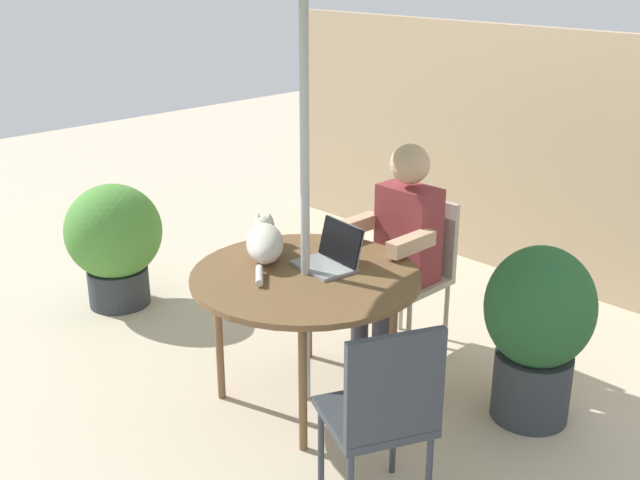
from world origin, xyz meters
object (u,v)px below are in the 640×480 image
Objects in this scene: patio_table at (306,283)px; person_seated at (400,241)px; cat at (265,242)px; potted_plant_near_fence at (114,239)px; chair_empty at (384,408)px; chair_occupied at (416,262)px; potted_plant_by_chair at (538,326)px; laptop at (333,254)px.

person_seated is at bearing 90.00° from patio_table.
cat is (-0.31, 0.00, 0.13)m from patio_table.
patio_table is at bearing 3.10° from potted_plant_near_fence.
chair_empty is 1.43m from person_seated.
potted_plant_by_chair reaches higher than chair_occupied.
patio_table is 2.26× the size of cat.
cat is at bearing -150.15° from potted_plant_by_chair.
cat is at bearing 3.78° from potted_plant_near_fence.
chair_empty is at bearing -33.74° from laptop.
chair_occupied is 0.92m from potted_plant_by_chair.
chair_empty reaches higher than potted_plant_near_fence.
patio_table is at bearing -142.41° from potted_plant_by_chair.
potted_plant_by_chair is at bearing 16.74° from potted_plant_near_fence.
cat is (-1.19, 0.40, 0.27)m from chair_empty.
cat is 0.62× the size of potted_plant_near_fence.
person_seated is 3.73× the size of laptop.
person_seated is (-0.88, 1.12, 0.17)m from chair_empty.
chair_occupied is 1.97m from potted_plant_near_fence.
patio_table is 0.98m from chair_empty.
chair_occupied is (0.00, 0.87, -0.14)m from patio_table.
potted_plant_by_chair is at bearing -11.30° from chair_occupied.
person_seated is 0.55m from laptop.
laptop is 1.78m from potted_plant_near_fence.
chair_occupied reaches higher than cat.
cat is 1.45m from potted_plant_near_fence.
potted_plant_by_chair reaches higher than chair_empty.
chair_empty reaches higher than patio_table.
chair_occupied is 1.00× the size of chair_empty.
laptop is at bearing -88.43° from chair_occupied.
chair_empty is 1.06m from laptop.
laptop is at bearing 27.39° from cat.
patio_table is 1.15m from potted_plant_by_chair.
cat is 0.56× the size of potted_plant_by_chair.
chair_occupied is 0.72× the size of person_seated.
person_seated reaches higher than potted_plant_by_chair.
person_seated is (0.00, 0.72, 0.03)m from patio_table.
laptop reaches higher than cat.
chair_empty is at bearing -6.85° from potted_plant_near_fence.
laptop reaches higher than potted_plant_near_fence.
cat is at bearing -109.40° from chair_occupied.
patio_table is at bearing -90.00° from chair_occupied.
patio_table is 0.88m from chair_occupied.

